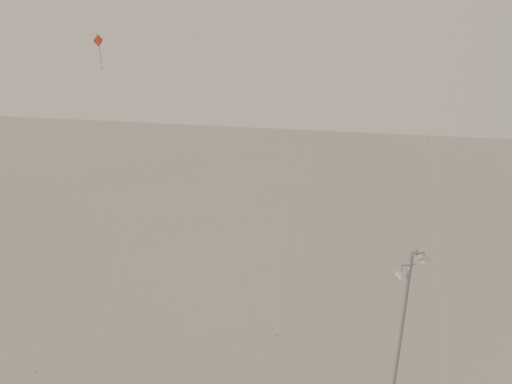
# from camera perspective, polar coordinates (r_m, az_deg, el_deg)

# --- Properties ---
(street_lamp) EXTENTS (1.41, 1.14, 9.85)m
(street_lamp) POSITION_cam_1_polar(r_m,az_deg,el_deg) (24.41, 16.18, -16.15)
(street_lamp) COLOR gray
(street_lamp) RESTS_ON ground
(kite_3) EXTENTS (2.45, 12.68, 18.54)m
(kite_3) POSITION_cam_1_polar(r_m,az_deg,el_deg) (29.32, -18.97, 7.29)
(kite_3) COLOR maroon
(kite_3) RESTS_ON ground
(kite_4) EXTENTS (3.41, 6.82, 23.55)m
(kite_4) POSITION_cam_1_polar(r_m,az_deg,el_deg) (26.57, 18.87, 14.92)
(kite_4) COLOR #302C28
(kite_4) RESTS_ON ground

